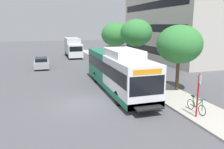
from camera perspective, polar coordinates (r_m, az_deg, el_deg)
ground_plane at (r=23.72m, az=-10.82°, el=-1.16°), size 120.00×120.00×0.00m
sidewalk_curb at (r=23.61m, az=6.88°, el=-0.91°), size 3.00×56.00×0.14m
transit_bus at (r=19.08m, az=1.37°, el=1.02°), size 2.58×12.25×3.65m
bus_stop_sign_pole at (r=14.04m, az=20.90°, el=-4.23°), size 0.10×0.36×2.60m
bicycle_parked at (r=15.07m, az=20.52°, el=-7.42°), size 0.52×1.76×1.02m
street_tree_near_stop at (r=19.08m, az=16.65°, el=7.31°), size 3.65×3.65×5.37m
street_tree_mid_block at (r=26.18m, az=6.16°, el=10.40°), size 3.62×3.62×6.01m
street_tree_far_block at (r=33.34m, az=0.84°, el=10.09°), size 4.05×4.05×5.72m
parked_car_far_lane at (r=30.71m, az=-17.40°, el=2.82°), size 1.80×4.50×1.33m
box_truck_background at (r=39.95m, az=-9.83°, el=6.86°), size 2.32×7.01×3.25m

